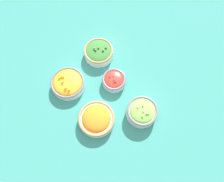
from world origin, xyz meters
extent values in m
plane|color=#337F75|center=(0.00, 0.00, 0.00)|extent=(3.00, 3.00, 0.00)
cylinder|color=silver|center=(0.17, 0.03, 0.03)|extent=(0.14, 0.14, 0.05)
torus|color=slate|center=(0.17, 0.03, 0.05)|extent=(0.14, 0.14, 0.01)
ellipsoid|color=#7ABC4C|center=(0.17, 0.03, 0.05)|extent=(0.11, 0.11, 0.03)
ellipsoid|color=#99D166|center=(0.19, 0.03, 0.07)|extent=(0.01, 0.01, 0.01)
ellipsoid|color=#99D166|center=(0.19, 0.01, 0.07)|extent=(0.01, 0.01, 0.01)
ellipsoid|color=#99D166|center=(0.19, 0.04, 0.07)|extent=(0.01, 0.01, 0.01)
ellipsoid|color=#99D166|center=(0.15, 0.05, 0.07)|extent=(0.01, 0.01, 0.01)
ellipsoid|color=#99D166|center=(0.17, 0.03, 0.07)|extent=(0.01, 0.01, 0.01)
ellipsoid|color=#99D166|center=(0.14, 0.03, 0.07)|extent=(0.01, 0.01, 0.01)
cylinder|color=silver|center=(-0.20, 0.09, 0.02)|extent=(0.15, 0.15, 0.04)
torus|color=#997A4C|center=(-0.20, 0.09, 0.04)|extent=(0.15, 0.15, 0.01)
ellipsoid|color=#387533|center=(-0.20, 0.09, 0.04)|extent=(0.13, 0.13, 0.02)
ellipsoid|color=#47893D|center=(-0.18, 0.10, 0.06)|extent=(0.01, 0.01, 0.01)
ellipsoid|color=#47893D|center=(-0.21, 0.08, 0.06)|extent=(0.01, 0.01, 0.01)
ellipsoid|color=#47893D|center=(-0.18, 0.12, 0.06)|extent=(0.01, 0.01, 0.01)
ellipsoid|color=#47893D|center=(-0.22, 0.08, 0.06)|extent=(0.01, 0.02, 0.01)
ellipsoid|color=#47893D|center=(-0.21, 0.09, 0.06)|extent=(0.01, 0.01, 0.01)
cylinder|color=silver|center=(0.05, -0.14, 0.02)|extent=(0.17, 0.17, 0.04)
torus|color=#997A4C|center=(0.05, -0.14, 0.04)|extent=(0.17, 0.17, 0.01)
ellipsoid|color=orange|center=(0.05, -0.14, 0.04)|extent=(0.13, 0.13, 0.05)
cylinder|color=silver|center=(-0.17, -0.13, 0.02)|extent=(0.16, 0.16, 0.04)
torus|color=slate|center=(-0.17, -0.13, 0.04)|extent=(0.16, 0.16, 0.01)
ellipsoid|color=orange|center=(-0.17, -0.13, 0.04)|extent=(0.14, 0.14, 0.04)
cube|color=#F4A828|center=(-0.20, -0.13, 0.06)|extent=(0.01, 0.01, 0.01)
cube|color=#F4A828|center=(-0.20, -0.13, 0.06)|extent=(0.01, 0.01, 0.01)
cube|color=#F4A828|center=(-0.21, -0.14, 0.06)|extent=(0.01, 0.01, 0.01)
cube|color=#F4A828|center=(-0.15, -0.15, 0.06)|extent=(0.01, 0.01, 0.01)
cube|color=#F4A828|center=(-0.13, -0.15, 0.06)|extent=(0.01, 0.01, 0.01)
cube|color=#F4A828|center=(-0.18, -0.15, 0.06)|extent=(0.01, 0.01, 0.01)
cylinder|color=#B2C1CC|center=(-0.04, 0.04, 0.02)|extent=(0.11, 0.11, 0.04)
torus|color=slate|center=(-0.04, 0.04, 0.04)|extent=(0.11, 0.11, 0.01)
ellipsoid|color=red|center=(-0.04, 0.04, 0.04)|extent=(0.09, 0.09, 0.02)
ellipsoid|color=red|center=(-0.02, 0.03, 0.05)|extent=(0.01, 0.01, 0.01)
ellipsoid|color=red|center=(-0.06, 0.04, 0.05)|extent=(0.01, 0.01, 0.01)
ellipsoid|color=red|center=(-0.02, 0.04, 0.05)|extent=(0.01, 0.01, 0.01)
ellipsoid|color=red|center=(-0.03, 0.04, 0.05)|extent=(0.01, 0.01, 0.01)
ellipsoid|color=red|center=(-0.05, 0.05, 0.05)|extent=(0.01, 0.01, 0.01)
camera|label=1|loc=(0.27, -0.24, 0.99)|focal=35.00mm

